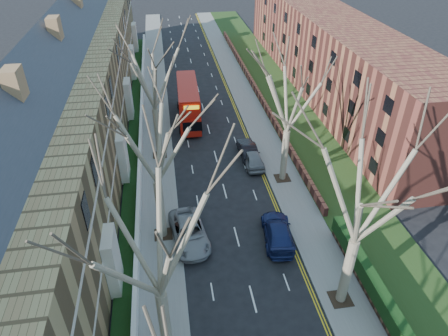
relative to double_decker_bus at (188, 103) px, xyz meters
name	(u,v)px	position (x,y,z in m)	size (l,w,h in m)	color
pavement_left	(156,110)	(-3.99, 3.13, -2.04)	(3.00, 102.00, 0.12)	slate
pavement_right	(249,104)	(8.01, 3.13, -2.04)	(3.00, 102.00, 0.12)	slate
terrace_left	(74,100)	(-11.64, -4.87, 3.43)	(9.70, 78.00, 13.60)	olive
flats_right	(327,52)	(19.47, 7.13, 2.88)	(13.97, 54.00, 10.00)	brown
front_wall_left	(141,138)	(-5.64, -4.87, -1.48)	(0.30, 78.00, 1.00)	white
grass_verge_right	(282,101)	(12.51, 3.13, -1.95)	(6.00, 102.00, 0.06)	#243D16
tree_left_mid	(152,233)	(-3.69, -29.87, 7.45)	(10.50, 10.50, 14.71)	#726751
tree_left_far	(152,133)	(-3.69, -19.87, 7.14)	(10.15, 10.15, 14.22)	#726751
tree_left_dist	(151,67)	(-3.69, -7.87, 7.46)	(10.50, 10.50, 14.71)	#726751
tree_right_mid	(369,184)	(7.71, -27.87, 7.45)	(10.50, 10.50, 14.71)	#726751
tree_right_far	(291,88)	(7.71, -13.87, 7.14)	(10.15, 10.15, 14.22)	#726751
double_decker_bus	(188,103)	(0.00, 0.00, 0.00)	(2.84, 10.25, 4.29)	#AF160C
car_left_far	(189,232)	(-1.69, -20.66, -1.32)	(2.60, 5.63, 1.56)	gray
car_right_near	(278,232)	(5.08, -21.64, -1.34)	(2.15, 5.28, 1.53)	navy
car_right_mid	(252,158)	(5.43, -10.94, -1.34)	(1.81, 4.50, 1.53)	gray
car_right_far	(247,149)	(5.28, -9.16, -1.36)	(1.57, 4.49, 1.48)	black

